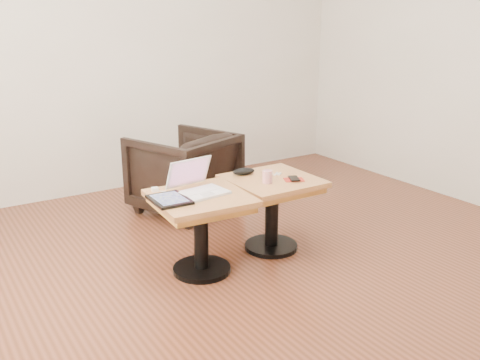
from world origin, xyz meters
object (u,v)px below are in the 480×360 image
armchair (184,172)px  striped_cup (267,177)px  laptop (197,186)px  side_table_left (201,215)px  side_table_right (272,196)px

armchair → striped_cup: bearing=73.9°
striped_cup → laptop: bearing=171.8°
side_table_left → striped_cup: striped_cup is taller
laptop → striped_cup: (0.49, -0.07, 0.00)m
laptop → armchair: laptop is taller
striped_cup → armchair: bearing=94.2°
side_table_left → laptop: bearing=81.6°
side_table_left → striped_cup: bearing=2.4°
side_table_left → side_table_right: size_ratio=1.06×
side_table_right → striped_cup: (-0.09, -0.06, 0.17)m
striped_cup → side_table_right: bearing=35.6°
side_table_left → striped_cup: 0.53m
laptop → striped_cup: 0.49m
laptop → striped_cup: laptop is taller
side_table_right → striped_cup: 0.20m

